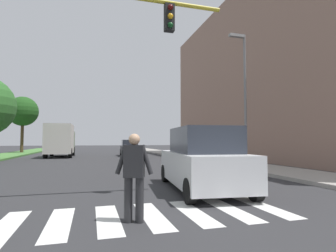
{
  "coord_description": "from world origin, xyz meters",
  "views": [
    {
      "loc": [
        -0.35,
        2.43,
        1.55
      ],
      "look_at": [
        4.04,
        17.7,
        2.43
      ],
      "focal_mm": 28.73,
      "sensor_mm": 36.0,
      "label": 1
    }
  ],
  "objects_px": {
    "street_lamp_right": "(244,87)",
    "suv_crossing": "(202,160)",
    "sedan_midblock": "(130,148)",
    "truck_box_delivery": "(61,140)",
    "tree_distant": "(23,111)",
    "pedestrian_performer": "(134,173)"
  },
  "relations": [
    {
      "from": "street_lamp_right",
      "to": "suv_crossing",
      "type": "height_order",
      "value": "street_lamp_right"
    },
    {
      "from": "street_lamp_right",
      "to": "sedan_midblock",
      "type": "distance_m",
      "value": 15.88
    },
    {
      "from": "pedestrian_performer",
      "to": "sedan_midblock",
      "type": "xyz_separation_m",
      "value": [
        3.11,
        22.93,
        -0.16
      ]
    },
    {
      "from": "street_lamp_right",
      "to": "pedestrian_performer",
      "type": "distance_m",
      "value": 11.67
    },
    {
      "from": "sedan_midblock",
      "to": "street_lamp_right",
      "type": "bearing_deg",
      "value": -73.46
    },
    {
      "from": "pedestrian_performer",
      "to": "sedan_midblock",
      "type": "relative_size",
      "value": 0.4
    },
    {
      "from": "tree_distant",
      "to": "street_lamp_right",
      "type": "relative_size",
      "value": 0.92
    },
    {
      "from": "pedestrian_performer",
      "to": "truck_box_delivery",
      "type": "distance_m",
      "value": 23.14
    },
    {
      "from": "street_lamp_right",
      "to": "pedestrian_performer",
      "type": "height_order",
      "value": "street_lamp_right"
    },
    {
      "from": "suv_crossing",
      "to": "sedan_midblock",
      "type": "distance_m",
      "value": 20.17
    },
    {
      "from": "tree_distant",
      "to": "truck_box_delivery",
      "type": "height_order",
      "value": "tree_distant"
    },
    {
      "from": "tree_distant",
      "to": "street_lamp_right",
      "type": "distance_m",
      "value": 28.61
    },
    {
      "from": "suv_crossing",
      "to": "sedan_midblock",
      "type": "relative_size",
      "value": 1.13
    },
    {
      "from": "pedestrian_performer",
      "to": "sedan_midblock",
      "type": "distance_m",
      "value": 23.14
    },
    {
      "from": "tree_distant",
      "to": "suv_crossing",
      "type": "relative_size",
      "value": 1.44
    },
    {
      "from": "street_lamp_right",
      "to": "suv_crossing",
      "type": "bearing_deg",
      "value": -132.28
    },
    {
      "from": "pedestrian_performer",
      "to": "suv_crossing",
      "type": "height_order",
      "value": "suv_crossing"
    },
    {
      "from": "tree_distant",
      "to": "sedan_midblock",
      "type": "relative_size",
      "value": 1.63
    },
    {
      "from": "sedan_midblock",
      "to": "truck_box_delivery",
      "type": "bearing_deg",
      "value": -179.24
    },
    {
      "from": "suv_crossing",
      "to": "truck_box_delivery",
      "type": "xyz_separation_m",
      "value": [
        -6.24,
        20.08,
        0.7
      ]
    },
    {
      "from": "truck_box_delivery",
      "to": "tree_distant",
      "type": "bearing_deg",
      "value": 121.39
    },
    {
      "from": "tree_distant",
      "to": "street_lamp_right",
      "type": "xyz_separation_m",
      "value": [
        16.45,
        -23.4,
        -0.6
      ]
    }
  ]
}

